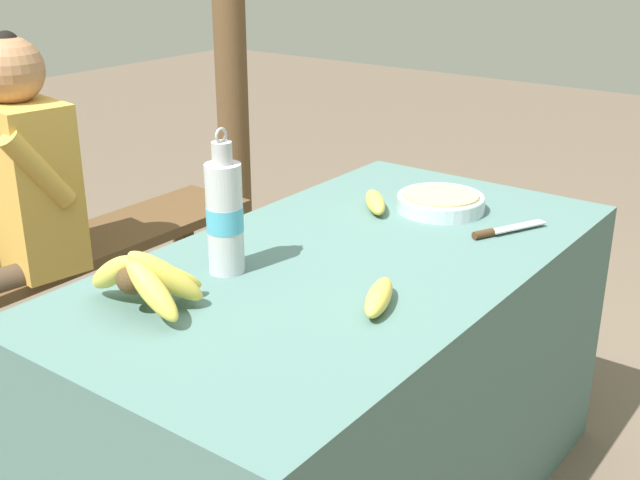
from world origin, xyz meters
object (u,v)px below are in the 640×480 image
(loose_banana_side, at_px, (375,202))
(knife, at_px, (499,231))
(wooden_bench, at_px, (32,280))
(loose_banana_front, at_px, (379,297))
(seated_vendor, at_px, (13,196))
(banana_bunch_ripe, at_px, (144,276))
(serving_bowl, at_px, (441,201))
(water_bottle, at_px, (225,216))

(loose_banana_side, height_order, knife, loose_banana_side)
(wooden_bench, bearing_deg, knife, -73.88)
(knife, bearing_deg, loose_banana_front, -156.57)
(loose_banana_side, distance_m, seated_vendor, 1.10)
(banana_bunch_ripe, height_order, loose_banana_front, banana_bunch_ripe)
(loose_banana_side, relative_size, wooden_bench, 0.09)
(serving_bowl, xyz_separation_m, water_bottle, (-0.63, 0.18, 0.10))
(loose_banana_front, distance_m, seated_vendor, 1.34)
(seated_vendor, bearing_deg, wooden_bench, -136.78)
(knife, xyz_separation_m, seated_vendor, (-0.44, 1.35, -0.07))
(serving_bowl, bearing_deg, loose_banana_side, 127.02)
(serving_bowl, bearing_deg, loose_banana_front, -162.50)
(knife, height_order, seated_vendor, seated_vendor)
(loose_banana_front, xyz_separation_m, wooden_bench, (0.11, 1.36, -0.37))
(banana_bunch_ripe, relative_size, knife, 1.38)
(serving_bowl, distance_m, water_bottle, 0.66)
(loose_banana_front, relative_size, loose_banana_side, 1.12)
(banana_bunch_ripe, distance_m, knife, 0.87)
(loose_banana_front, xyz_separation_m, seated_vendor, (0.07, 1.34, -0.08))
(banana_bunch_ripe, relative_size, water_bottle, 0.89)
(serving_bowl, relative_size, knife, 1.13)
(loose_banana_side, bearing_deg, water_bottle, 175.67)
(banana_bunch_ripe, relative_size, loose_banana_front, 1.66)
(loose_banana_front, bearing_deg, wooden_bench, 85.38)
(water_bottle, bearing_deg, knife, -34.13)
(loose_banana_front, height_order, loose_banana_side, same)
(banana_bunch_ripe, bearing_deg, seated_vendor, 70.49)
(loose_banana_side, xyz_separation_m, knife, (0.03, -0.34, -0.01))
(loose_banana_front, xyz_separation_m, loose_banana_side, (0.48, 0.32, 0.00))
(wooden_bench, bearing_deg, serving_bowl, -68.25)
(banana_bunch_ripe, xyz_separation_m, water_bottle, (0.23, -0.00, 0.06))
(loose_banana_side, bearing_deg, wooden_bench, 109.42)
(water_bottle, xyz_separation_m, wooden_bench, (0.16, 1.00, -0.47))
(water_bottle, bearing_deg, loose_banana_side, -4.33)
(water_bottle, height_order, seated_vendor, seated_vendor)
(knife, bearing_deg, loose_banana_side, 120.47)
(water_bottle, height_order, loose_banana_front, water_bottle)
(banana_bunch_ripe, xyz_separation_m, serving_bowl, (0.85, -0.18, -0.04))
(serving_bowl, distance_m, loose_banana_front, 0.61)
(loose_banana_side, bearing_deg, seated_vendor, 111.68)
(loose_banana_side, xyz_separation_m, seated_vendor, (-0.40, 1.02, -0.08))
(serving_bowl, xyz_separation_m, seated_vendor, (-0.51, 1.16, -0.08))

